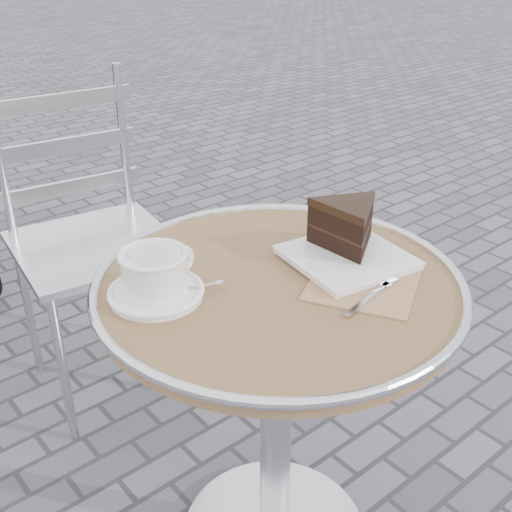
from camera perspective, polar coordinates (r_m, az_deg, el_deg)
cafe_table at (r=1.32m, az=1.92°, el=-8.35°), size 0.72×0.72×0.74m
cappuccino_set at (r=1.18m, az=-8.88°, el=-1.87°), size 0.20×0.17×0.09m
cake_plate_set at (r=1.31m, az=8.17°, el=2.07°), size 0.30×0.34×0.12m
bistro_chair at (r=1.97m, az=-15.45°, el=4.60°), size 0.49×0.49×0.97m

